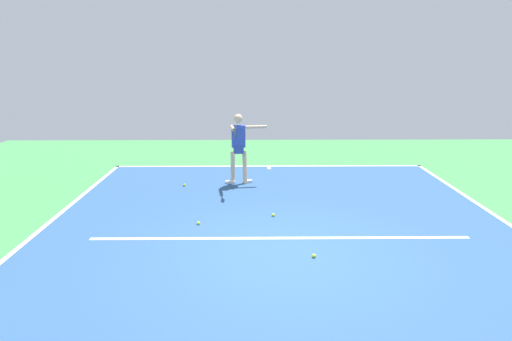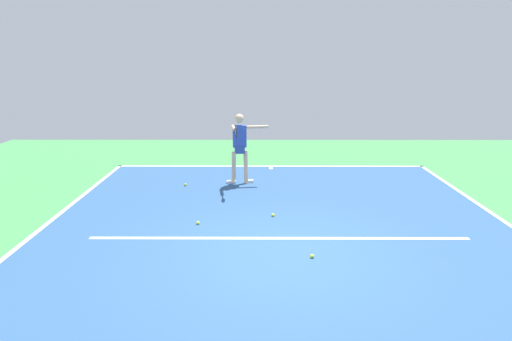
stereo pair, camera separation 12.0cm
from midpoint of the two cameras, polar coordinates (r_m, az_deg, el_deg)
name	(u,v)px [view 1 (the left image)]	position (r m, az deg, el deg)	size (l,w,h in m)	color
ground_plane	(283,254)	(7.34, 3.10, -11.10)	(20.43, 20.43, 0.00)	#428E4C
court_surface	(283,254)	(7.34, 3.11, -11.08)	(9.27, 12.08, 0.00)	#2D5484
court_line_baseline_near	(269,166)	(12.98, 1.45, 0.60)	(9.27, 0.10, 0.01)	white
court_line_sideline_right	(9,255)	(8.40, -30.41, -9.73)	(0.10, 12.08, 0.01)	white
court_line_service	(280,238)	(7.94, 2.80, -8.97)	(6.95, 0.10, 0.01)	white
court_line_centre_mark	(269,168)	(12.79, 1.48, 0.38)	(0.10, 0.30, 0.01)	white
tennis_player	(239,144)	(10.98, -2.60, 3.60)	(1.09, 1.23, 1.82)	beige
tennis_ball_by_sideline	(273,215)	(8.94, 1.93, -5.93)	(0.07, 0.07, 0.07)	yellow
tennis_ball_by_baseline	(314,256)	(7.26, 7.25, -11.20)	(0.07, 0.07, 0.07)	#CCE033
tennis_ball_centre_court	(184,185)	(11.13, -9.84, -1.91)	(0.07, 0.07, 0.07)	yellow
tennis_ball_near_service_line	(198,223)	(8.60, -8.07, -6.96)	(0.07, 0.07, 0.07)	#CCE033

